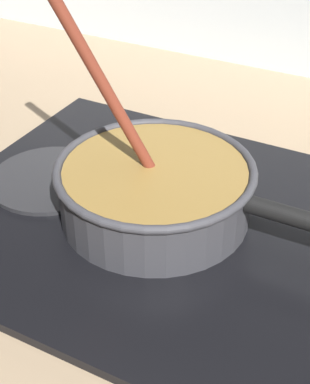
# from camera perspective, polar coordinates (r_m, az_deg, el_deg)

# --- Properties ---
(ground) EXTENTS (2.40, 1.60, 0.04)m
(ground) POSITION_cam_1_polar(r_m,az_deg,el_deg) (0.65, -14.39, -14.16)
(ground) COLOR #9E8466
(hob_plate) EXTENTS (0.56, 0.48, 0.01)m
(hob_plate) POSITION_cam_1_polar(r_m,az_deg,el_deg) (0.75, 0.00, -2.56)
(hob_plate) COLOR black
(hob_plate) RESTS_ON ground
(burner_ring) EXTENTS (0.20, 0.20, 0.01)m
(burner_ring) POSITION_cam_1_polar(r_m,az_deg,el_deg) (0.74, 0.00, -1.95)
(burner_ring) COLOR #592D0C
(burner_ring) RESTS_ON hob_plate
(spare_burner) EXTENTS (0.17, 0.17, 0.01)m
(spare_burner) POSITION_cam_1_polar(r_m,az_deg,el_deg) (0.82, -10.37, 1.30)
(spare_burner) COLOR #262628
(spare_burner) RESTS_ON hob_plate
(cooking_pan) EXTENTS (0.43, 0.25, 0.33)m
(cooking_pan) POSITION_cam_1_polar(r_m,az_deg,el_deg) (0.72, 0.12, 0.36)
(cooking_pan) COLOR #38383D
(cooking_pan) RESTS_ON hob_plate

